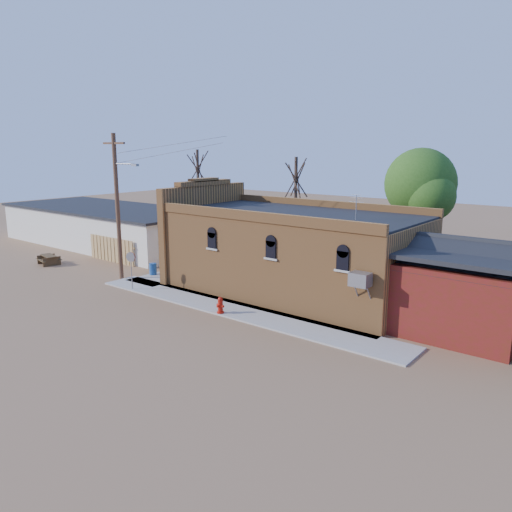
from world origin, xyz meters
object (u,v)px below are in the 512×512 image
Objects in this scene: utility_pole at (118,204)px; picnic_table at (49,258)px; stop_sign at (131,261)px; brick_bar at (289,252)px; trash_barrel at (153,269)px; fire_hydrant at (220,305)px.

utility_pole is 8.67m from picnic_table.
utility_pole is 4.12m from stop_sign.
brick_bar is at bearing 27.13° from picnic_table.
picnic_table is at bearing -179.46° from stop_sign.
trash_barrel is (0.84, 1.80, -4.32)m from utility_pole.
brick_bar is at bearing 23.69° from utility_pole.
fire_hydrant is 0.37× the size of stop_sign.
trash_barrel is at bearing 177.84° from fire_hydrant.
picnic_table is (-17.26, -4.98, -1.91)m from brick_bar.
utility_pole is (-9.79, -4.29, 2.43)m from brick_bar.
utility_pole reaches higher than stop_sign.
brick_bar is 9.18× the size of picnic_table.
fire_hydrant is at bearing 3.41° from stop_sign.
brick_bar reaches higher than picnic_table.
utility_pole is 10.49m from fire_hydrant.
fire_hydrant is 0.46× the size of picnic_table.
trash_barrel is 0.41× the size of picnic_table.
fire_hydrant reaches higher than trash_barrel.
stop_sign is 1.24× the size of picnic_table.
trash_barrel is (-1.72, 3.00, -1.33)m from stop_sign.
picnic_table is at bearing -174.72° from utility_pole.
brick_bar reaches higher than trash_barrel.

